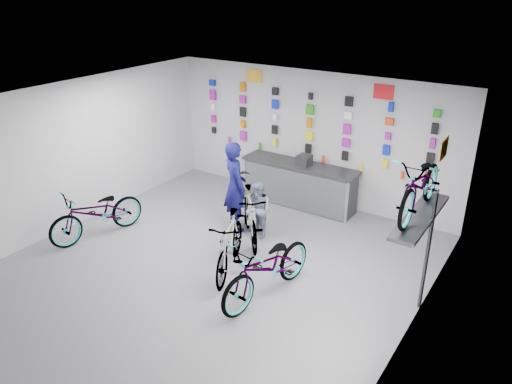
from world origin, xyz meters
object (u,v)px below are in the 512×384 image
Objects in this scene: counter at (299,185)px; bike_left at (97,213)px; clerk at (235,186)px; bike_right at (268,268)px; bike_service at (250,216)px; customer at (258,210)px; bike_center at (230,245)px.

counter is 1.36× the size of bike_left.
counter is 1.43× the size of clerk.
bike_service is at bearing 140.77° from bike_right.
bike_right is at bearing -28.91° from customer.
bike_center is at bearing 21.56° from bike_left.
bike_right is at bearing 15.69° from bike_left.
bike_left is 3.94m from bike_right.
customer is at bearing 80.14° from bike_center.
bike_service is (-0.32, 1.14, -0.01)m from bike_center.
bike_service is at bearing 44.03° from bike_left.
bike_center is at bearing -115.10° from bike_service.
customer is at bearing 135.86° from bike_right.
bike_left is 2.80m from clerk.
bike_service is at bearing -89.61° from counter.
clerk reaches higher than bike_center.
bike_right is 1.11× the size of clerk.
customer is (0.05, -1.80, 0.11)m from counter.
bike_right is (3.94, 0.11, 0.03)m from bike_left.
bike_left is 3.06m from bike_service.
clerk is at bearing -107.33° from counter.
bike_right is 1.17× the size of bike_service.
clerk is (-0.54, -1.74, 0.45)m from counter.
bike_service is 1.50× the size of customer.
bike_right is (0.96, -0.28, 0.01)m from bike_center.
bike_left is 1.12× the size of bike_service.
bike_center is (2.98, 0.39, 0.02)m from bike_left.
bike_center is 1.18m from bike_service.
bike_service reaches higher than bike_left.
customer is (0.04, 0.22, 0.06)m from bike_service.
bike_center is 0.96× the size of clerk.
clerk is (-0.88, 1.42, 0.40)m from bike_center.
counter is 1.52× the size of bike_service.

